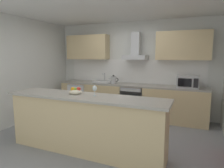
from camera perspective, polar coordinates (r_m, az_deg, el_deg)
ground at (r=4.27m, az=-2.00°, el=-14.96°), size 5.57×4.67×0.02m
ceiling at (r=4.03m, az=-2.20°, el=21.67°), size 5.57×4.67×0.02m
wall_back at (r=5.71m, az=6.07°, el=4.47°), size 5.57×0.12×2.60m
wall_left at (r=5.38m, az=-25.39°, el=3.48°), size 0.12×4.67×2.60m
backsplash_tile at (r=5.65m, az=5.85°, el=3.72°), size 3.89×0.02×0.66m
counter_back at (r=5.48m, az=4.76°, el=-4.68°), size 4.02×0.60×0.90m
counter_island at (r=3.52m, az=-7.85°, el=-11.23°), size 2.87×0.64×1.00m
upper_cabinets at (r=5.48m, az=5.45°, el=10.70°), size 3.97×0.32×0.70m
oven at (r=5.40m, az=6.21°, el=-4.76°), size 0.60×0.62×0.80m
refrigerator at (r=6.09m, az=-9.00°, el=-3.66°), size 0.58×0.60×0.85m
microwave at (r=5.05m, az=21.01°, el=0.62°), size 0.50×0.38×0.30m
sink at (r=5.66m, az=-2.67°, el=0.70°), size 0.50×0.40×0.26m
kettle at (r=5.47m, az=0.44°, el=1.25°), size 0.29×0.15×0.24m
range_hood at (r=5.39m, az=6.85°, el=9.42°), size 0.62×0.45×0.72m
wine_glass at (r=3.30m, az=-5.02°, el=-1.37°), size 0.08×0.08×0.18m
fruit_bowl at (r=3.54m, az=-10.49°, el=-2.12°), size 0.22×0.22×0.13m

